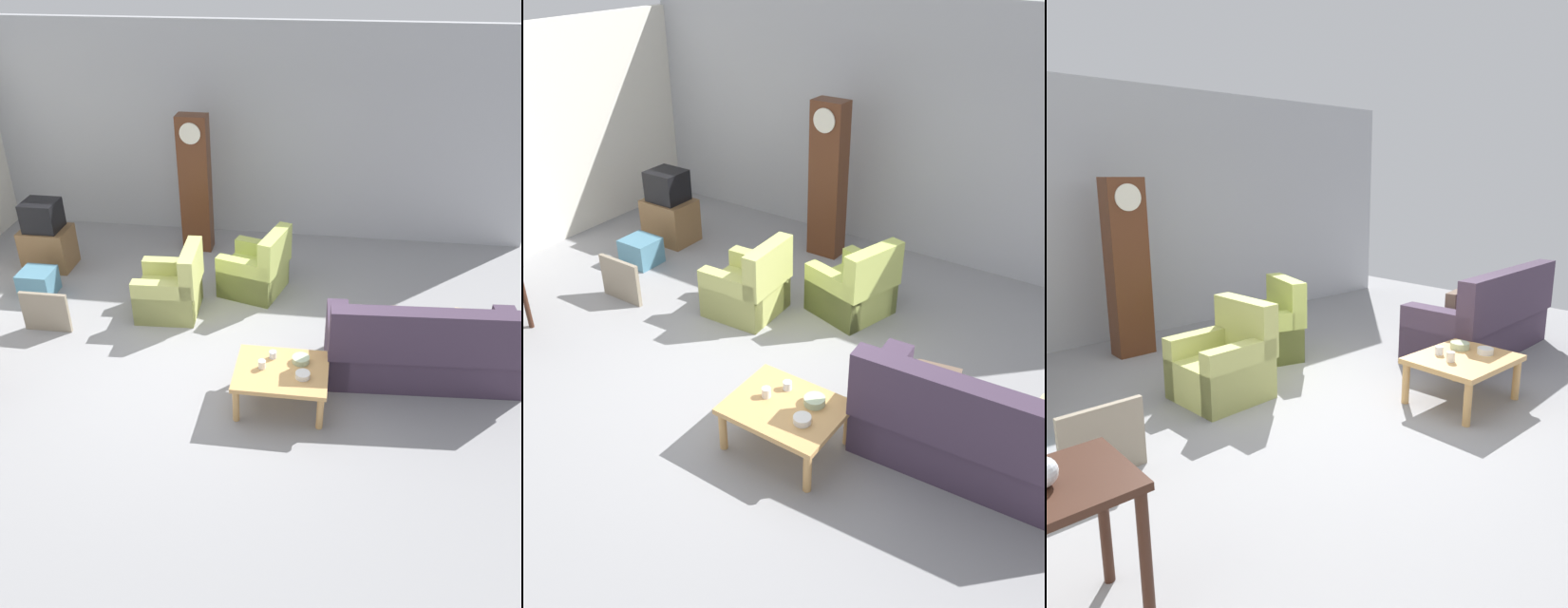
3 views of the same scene
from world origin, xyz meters
The scene contains 12 objects.
ground_plane centered at (0.00, 0.00, 0.00)m, with size 10.40×10.40×0.00m, color gray.
garage_door_wall centered at (0.00, 3.60, 1.60)m, with size 8.40×0.16×3.20m, color #ADAFB5.
couch_floral centered at (2.33, 0.05, 0.35)m, with size 2.15×1.01×1.04m.
armchair_olive_near centered at (-0.74, 0.99, 0.31)m, with size 0.83×0.80×0.92m.
armchair_olive_far centered at (0.27, 1.65, 0.31)m, with size 0.97×0.95×0.92m.
coffee_table_wood centered at (0.84, -0.60, 0.38)m, with size 0.96×0.76×0.44m.
grandfather_clock centered at (-0.81, 2.83, 1.04)m, with size 0.44×0.30×2.06m.
framed_picture_leaning centered at (-2.18, 0.36, 0.26)m, with size 0.60×0.05×0.53m, color gray.
cup_white_porcelain centered at (0.64, -0.60, 0.48)m, with size 0.08×0.08×0.09m, color white.
cup_blue_rimmed centered at (0.73, -0.41, 0.48)m, with size 0.08×0.08×0.08m, color silver.
bowl_white_stacked centered at (1.07, -0.70, 0.47)m, with size 0.15×0.15×0.06m, color white.
bowl_shallow_green centered at (1.03, -0.45, 0.47)m, with size 0.18×0.18×0.06m, color #B2C69E.
Camera 3 is at (-3.45, -3.16, 2.07)m, focal length 32.06 mm.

